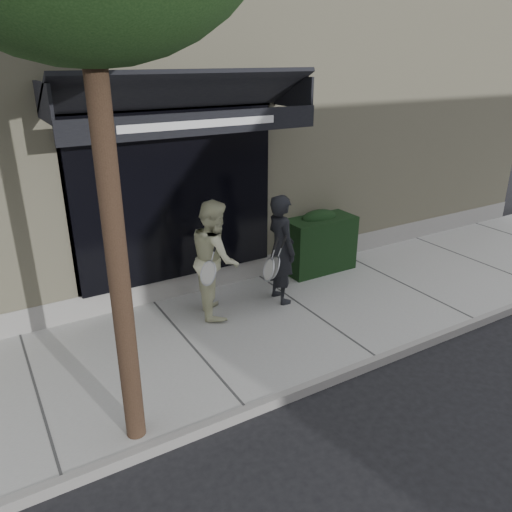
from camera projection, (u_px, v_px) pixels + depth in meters
ground at (308, 317)px, 7.87m from camera, size 80.00×80.00×0.00m
sidewalk at (308, 313)px, 7.85m from camera, size 20.00×3.00×0.12m
curb at (378, 361)px, 6.60m from camera, size 20.00×0.10×0.14m
building_facade at (177, 109)px, 10.79m from camera, size 14.30×8.04×5.64m
hedge at (318, 241)px, 9.14m from camera, size 1.30×0.70×1.14m
pedestrian_front at (281, 249)px, 7.83m from camera, size 0.76×0.81×1.76m
pedestrian_back at (215, 258)px, 7.45m from camera, size 0.91×1.03×1.79m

